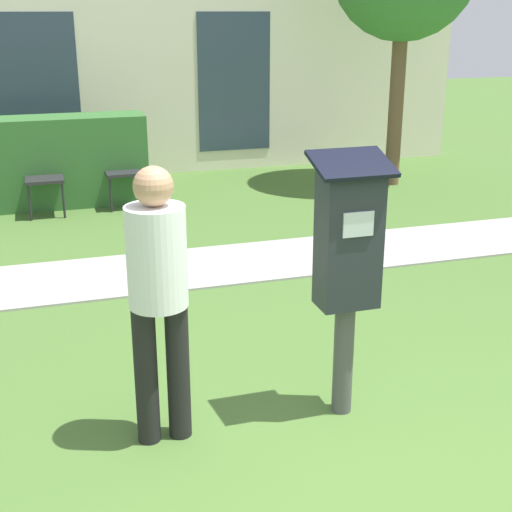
{
  "coord_description": "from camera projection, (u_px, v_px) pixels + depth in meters",
  "views": [
    {
      "loc": [
        -1.51,
        -2.82,
        2.32
      ],
      "look_at": [
        -0.42,
        0.69,
        1.05
      ],
      "focal_mm": 50.0,
      "sensor_mm": 36.0,
      "label": 1
    }
  ],
  "objects": [
    {
      "name": "ground_plane",
      "position": [
        371.0,
        479.0,
        3.73
      ],
      "size": [
        40.0,
        40.0,
        0.0
      ],
      "primitive_type": "plane",
      "color": "#476B2D"
    },
    {
      "name": "parking_meter",
      "position": [
        348.0,
        253.0,
        4.04
      ],
      "size": [
        0.44,
        0.31,
        1.59
      ],
      "color": "#4C4C4C",
      "rests_on": "ground"
    },
    {
      "name": "building_facade",
      "position": [
        138.0,
        63.0,
        10.18
      ],
      "size": [
        10.0,
        0.26,
        3.2
      ],
      "color": "beige",
      "rests_on": "ground"
    },
    {
      "name": "outdoor_chair_left",
      "position": [
        43.0,
        170.0,
        8.43
      ],
      "size": [
        0.44,
        0.44,
        0.9
      ],
      "rotation": [
        0.0,
        0.0,
        -0.1
      ],
      "color": "#262628",
      "rests_on": "ground"
    },
    {
      "name": "sidewalk",
      "position": [
        213.0,
        266.0,
        6.8
      ],
      "size": [
        12.0,
        1.1,
        0.02
      ],
      "color": "#A3A099",
      "rests_on": "ground"
    },
    {
      "name": "person_standing",
      "position": [
        158.0,
        286.0,
        3.79
      ],
      "size": [
        0.32,
        0.32,
        1.58
      ],
      "rotation": [
        0.0,
        0.0,
        0.41
      ],
      "color": "black",
      "rests_on": "ground"
    },
    {
      "name": "hedge_row",
      "position": [
        46.0,
        162.0,
        8.75
      ],
      "size": [
        2.45,
        0.6,
        1.1
      ],
      "color": "#33662D",
      "rests_on": "ground"
    },
    {
      "name": "outdoor_chair_middle",
      "position": [
        122.0,
        164.0,
        8.78
      ],
      "size": [
        0.44,
        0.44,
        0.9
      ],
      "rotation": [
        0.0,
        0.0,
        -0.26
      ],
      "color": "#262628",
      "rests_on": "ground"
    }
  ]
}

